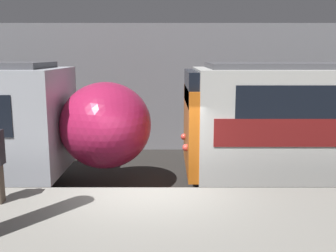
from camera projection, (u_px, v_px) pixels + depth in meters
ground_plane at (150, 234)px, 8.10m from camera, size 120.00×120.00×0.00m
station_rear_barrier at (159, 88)px, 14.96m from camera, size 50.00×0.15×4.80m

